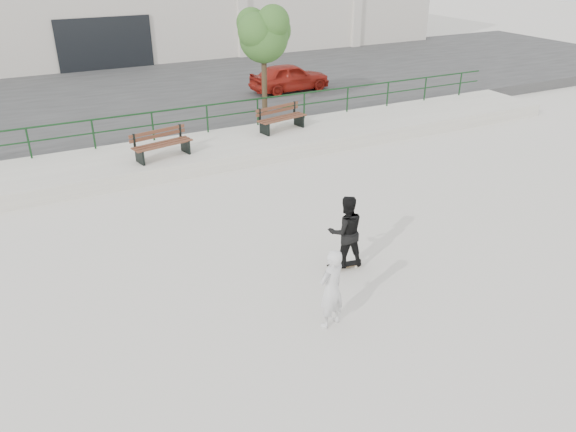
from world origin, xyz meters
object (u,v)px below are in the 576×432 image
bench_left (162,144)px  red_car (290,77)px  bench_right (281,118)px  standing_skater (346,231)px  seated_skater (331,289)px  skateboard (344,265)px  tree (264,32)px

bench_left → red_car: 9.86m
bench_left → bench_right: 4.80m
standing_skater → seated_skater: size_ratio=1.03×
bench_left → skateboard: bench_left is taller
tree → standing_skater: 11.80m
tree → red_car: (2.57, 2.83, -2.51)m
bench_right → standing_skater: standing_skater is taller
bench_left → skateboard: bearing=-87.4°
red_car → standing_skater: size_ratio=2.19×
red_car → standing_skater: bearing=155.0°
bench_left → skateboard: size_ratio=2.52×
red_car → seated_skater: 17.11m
bench_left → standing_skater: bearing=-87.4°
bench_right → skateboard: (-2.69, -8.67, -0.87)m
bench_right → skateboard: bench_right is taller
tree → red_car: tree is taller
bench_right → standing_skater: (-2.69, -8.67, 0.01)m
skateboard → seated_skater: 2.31m
tree → skateboard: bearing=-106.0°
bench_left → tree: (5.19, 3.25, 2.70)m
red_car → tree: bearing=135.3°
skateboard → standing_skater: bearing=-80.6°
bench_right → seated_skater: (-4.08, -10.35, -0.11)m
bench_left → seated_skater: size_ratio=1.21×
skateboard → bench_left: bearing=114.0°
bench_left → standing_skater: 8.05m
bench_right → red_car: bearing=47.7°
tree → red_car: 4.57m
standing_skater → tree: bearing=-93.0°
bench_left → red_car: (7.75, 6.08, 0.19)m
bench_left → seated_skater: seated_skater is taller
tree → bench_right: bearing=-101.2°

